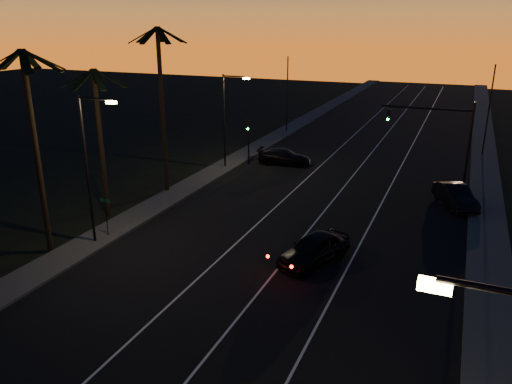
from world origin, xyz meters
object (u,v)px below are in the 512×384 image
at_px(signal_mast, 439,128).
at_px(lead_car, 314,249).
at_px(cross_car, 284,157).
at_px(right_car, 455,196).

distance_m(signal_mast, lead_car, 18.46).
bearing_deg(cross_car, signal_mast, -5.21).
bearing_deg(cross_car, right_car, -21.01).
bearing_deg(right_car, lead_car, -118.64).
relative_size(lead_car, right_car, 1.12).
bearing_deg(signal_mast, cross_car, 174.79).
bearing_deg(right_car, signal_mast, 111.80).
xyz_separation_m(lead_car, right_car, (6.91, 12.66, -0.03)).
relative_size(signal_mast, right_car, 1.39).
xyz_separation_m(signal_mast, right_car, (1.86, -4.66, -3.97)).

